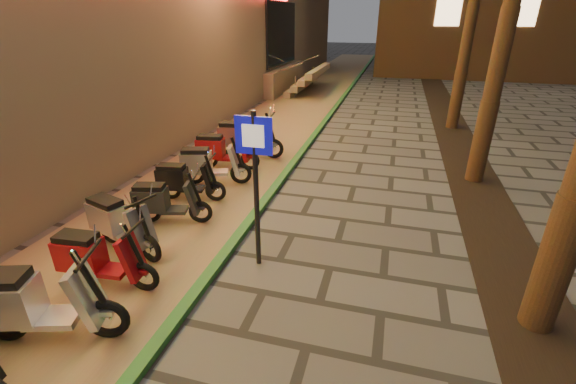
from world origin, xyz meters
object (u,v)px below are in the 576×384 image
(scooter_6, at_px, (118,223))
(scooter_7, at_px, (163,201))
(scooter_5, at_px, (95,258))
(pedestrian_sign, at_px, (255,171))
(scooter_11, at_px, (243,138))
(scooter_4, at_px, (29,303))
(scooter_10, at_px, (220,150))
(scooter_9, at_px, (207,164))
(scooter_8, at_px, (183,180))

(scooter_6, distance_m, scooter_7, 1.03)
(scooter_5, bearing_deg, pedestrian_sign, 24.15)
(pedestrian_sign, bearing_deg, scooter_11, 113.39)
(scooter_4, xyz_separation_m, scooter_6, (-0.35, 2.05, -0.06))
(scooter_4, relative_size, scooter_6, 1.12)
(scooter_10, xyz_separation_m, scooter_11, (0.24, 1.00, 0.06))
(scooter_7, xyz_separation_m, scooter_10, (-0.18, 2.97, 0.05))
(scooter_4, distance_m, scooter_10, 6.02)
(scooter_7, distance_m, scooter_11, 3.97)
(scooter_9, bearing_deg, scooter_7, -105.71)
(scooter_9, distance_m, scooter_11, 2.04)
(scooter_6, bearing_deg, scooter_10, 106.34)
(scooter_9, bearing_deg, scooter_10, 81.36)
(scooter_6, height_order, scooter_10, scooter_10)
(scooter_4, height_order, scooter_6, scooter_4)
(scooter_8, bearing_deg, scooter_11, 76.16)
(pedestrian_sign, xyz_separation_m, scooter_8, (-2.34, 1.82, -1.15))
(scooter_5, relative_size, scooter_6, 0.97)
(scooter_5, bearing_deg, scooter_10, 88.81)
(scooter_8, relative_size, scooter_11, 0.81)
(scooter_5, distance_m, scooter_7, 1.94)
(scooter_6, distance_m, scooter_11, 4.98)
(scooter_6, bearing_deg, scooter_11, 103.80)
(pedestrian_sign, distance_m, scooter_4, 3.22)
(scooter_5, bearing_deg, scooter_9, 87.54)
(scooter_4, relative_size, scooter_8, 1.21)
(scooter_7, distance_m, scooter_9, 1.94)
(pedestrian_sign, bearing_deg, scooter_4, -133.37)
(pedestrian_sign, xyz_separation_m, scooter_11, (-2.13, 4.78, -1.05))
(scooter_8, distance_m, scooter_9, 0.93)
(scooter_5, xyz_separation_m, scooter_6, (-0.34, 0.94, 0.02))
(scooter_9, distance_m, scooter_10, 1.04)
(scooter_4, bearing_deg, scooter_7, 74.44)
(scooter_9, xyz_separation_m, scooter_11, (0.09, 2.04, 0.06))
(scooter_4, xyz_separation_m, scooter_9, (-0.15, 4.98, -0.05))
(pedestrian_sign, bearing_deg, scooter_9, 128.36)
(pedestrian_sign, xyz_separation_m, scooter_4, (-2.07, -2.24, -1.05))
(scooter_5, height_order, scooter_7, scooter_5)
(scooter_6, xyz_separation_m, scooter_10, (0.06, 3.97, 0.01))
(scooter_10, bearing_deg, scooter_5, -94.59)
(pedestrian_sign, height_order, scooter_9, pedestrian_sign)
(scooter_4, xyz_separation_m, scooter_5, (-0.01, 1.10, -0.08))
(scooter_6, relative_size, scooter_7, 1.09)
(scooter_6, height_order, scooter_8, scooter_6)
(scooter_4, distance_m, scooter_11, 7.02)
(pedestrian_sign, bearing_deg, scooter_6, -176.05)
(scooter_6, relative_size, scooter_11, 0.87)
(scooter_5, relative_size, scooter_9, 0.95)
(scooter_8, height_order, scooter_10, scooter_10)
(scooter_10, bearing_deg, scooter_9, -89.86)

